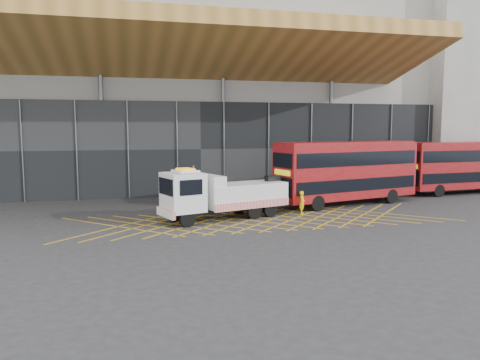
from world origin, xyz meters
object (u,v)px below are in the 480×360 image
object	(u,v)px
bus_towed	(347,170)
bus_second	(463,165)
recovery_truck	(222,195)
worker	(302,203)

from	to	relation	value
bus_towed	bus_second	world-z (taller)	bus_towed
recovery_truck	worker	size ratio (longest dim) A/B	6.26
recovery_truck	bus_second	bearing A→B (deg)	-2.35
recovery_truck	bus_towed	bearing A→B (deg)	0.03
recovery_truck	bus_second	xyz separation A→B (m)	(23.18, 6.51, 0.94)
worker	bus_second	bearing A→B (deg)	-49.06
recovery_truck	bus_towed	distance (m)	10.99
bus_towed	worker	size ratio (longest dim) A/B	7.70
recovery_truck	bus_towed	size ratio (longest dim) A/B	0.81
bus_towed	worker	bearing A→B (deg)	-162.79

